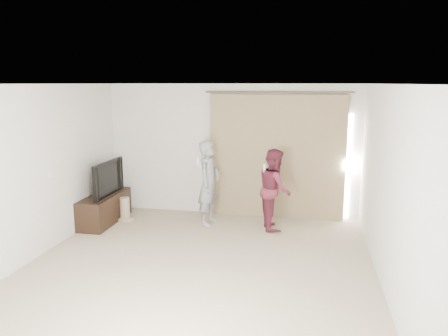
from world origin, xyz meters
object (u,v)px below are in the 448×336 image
(tv_console, at_px, (105,208))
(person_man, at_px, (209,183))
(tv, at_px, (103,178))
(person_woman, at_px, (275,189))

(tv_console, xyz_separation_m, person_man, (1.98, 0.27, 0.52))
(tv, relative_size, person_woman, 0.77)
(person_man, height_order, person_woman, person_man)
(tv, distance_m, person_woman, 3.21)
(tv, height_order, person_man, person_man)
(tv, distance_m, person_man, 2.00)
(tv_console, distance_m, tv, 0.59)
(tv, height_order, person_woman, person_woman)
(person_woman, bearing_deg, tv_console, -175.11)
(person_man, bearing_deg, tv_console, -172.15)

